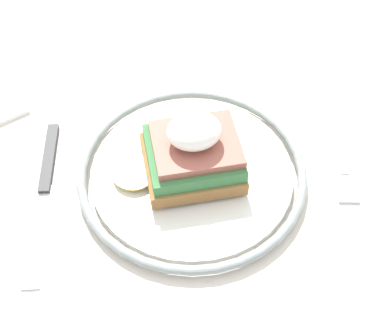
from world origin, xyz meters
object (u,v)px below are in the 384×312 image
Objects in this scene: fork at (341,158)px; knife at (45,186)px; plate at (192,172)px; sandwich at (192,152)px.

knife reaches higher than fork.
fork is at bearing 175.78° from knife.
knife is (0.16, -0.02, -0.01)m from plate.
sandwich is at bearing 174.61° from knife.
sandwich is 0.17m from fork.
plate reaches higher than fork.
fork is 0.33m from knife.
plate is 1.80× the size of fork.
plate is 0.16m from knife.
sandwich is at bearing -120.29° from plate.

